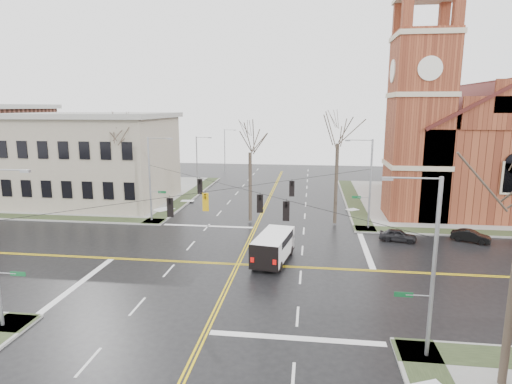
# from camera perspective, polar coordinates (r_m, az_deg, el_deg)

# --- Properties ---
(ground) EXTENTS (120.00, 120.00, 0.00)m
(ground) POSITION_cam_1_polar(r_m,az_deg,el_deg) (34.41, -2.43, -9.60)
(ground) COLOR black
(ground) RESTS_ON ground
(sidewalks) EXTENTS (80.00, 80.00, 0.17)m
(sidewalks) POSITION_cam_1_polar(r_m,az_deg,el_deg) (34.39, -2.44, -9.48)
(sidewalks) COLOR gray
(sidewalks) RESTS_ON ground
(road_markings) EXTENTS (100.00, 100.00, 0.01)m
(road_markings) POSITION_cam_1_polar(r_m,az_deg,el_deg) (34.41, -2.43, -9.59)
(road_markings) COLOR gold
(road_markings) RESTS_ON ground
(church) EXTENTS (24.28, 27.48, 27.50)m
(church) POSITION_cam_1_polar(r_m,az_deg,el_deg) (59.74, 26.32, 6.46)
(church) COLOR #612819
(church) RESTS_ON ground
(civic_building_a) EXTENTS (18.00, 14.00, 11.00)m
(civic_building_a) POSITION_cam_1_polar(r_m,az_deg,el_deg) (58.95, -20.58, 3.99)
(civic_building_a) COLOR gray
(civic_building_a) RESTS_ON ground
(signal_pole_ne) EXTENTS (2.75, 0.22, 9.00)m
(signal_pole_ne) POSITION_cam_1_polar(r_m,az_deg,el_deg) (44.16, 14.79, 1.38)
(signal_pole_ne) COLOR gray
(signal_pole_ne) RESTS_ON ground
(signal_pole_nw) EXTENTS (2.75, 0.22, 9.00)m
(signal_pole_nw) POSITION_cam_1_polar(r_m,az_deg,el_deg) (46.93, -13.79, 2.00)
(signal_pole_nw) COLOR gray
(signal_pole_nw) RESTS_ON ground
(signal_pole_se) EXTENTS (2.75, 0.22, 9.00)m
(signal_pole_se) POSITION_cam_1_polar(r_m,az_deg,el_deg) (22.21, 22.22, -8.83)
(signal_pole_se) COLOR gray
(signal_pole_se) RESTS_ON ground
(span_wires) EXTENTS (23.02, 23.02, 0.03)m
(span_wires) POSITION_cam_1_polar(r_m,az_deg,el_deg) (32.72, -2.52, 0.60)
(span_wires) COLOR black
(span_wires) RESTS_ON ground
(traffic_signals) EXTENTS (8.21, 8.26, 1.30)m
(traffic_signals) POSITION_cam_1_polar(r_m,az_deg,el_deg) (32.23, -2.72, -0.93)
(traffic_signals) COLOR black
(traffic_signals) RESTS_ON ground
(streetlight_north_a) EXTENTS (2.30, 0.20, 8.00)m
(streetlight_north_a) POSITION_cam_1_polar(r_m,az_deg,el_deg) (62.32, -7.75, 4.01)
(streetlight_north_a) COLOR gray
(streetlight_north_a) RESTS_ON ground
(streetlight_north_b) EXTENTS (2.30, 0.20, 8.00)m
(streetlight_north_b) POSITION_cam_1_polar(r_m,az_deg,el_deg) (81.67, -4.10, 5.79)
(streetlight_north_b) COLOR gray
(streetlight_north_b) RESTS_ON ground
(cargo_van) EXTENTS (3.23, 6.20, 2.25)m
(cargo_van) POSITION_cam_1_polar(r_m,az_deg,el_deg) (34.78, 2.43, -7.05)
(cargo_van) COLOR white
(cargo_van) RESTS_ON ground
(parked_car_a) EXTENTS (3.56, 2.02, 1.14)m
(parked_car_a) POSITION_cam_1_polar(r_m,az_deg,el_deg) (41.94, 18.39, -5.49)
(parked_car_a) COLOR black
(parked_car_a) RESTS_ON ground
(parked_car_b) EXTENTS (3.55, 2.48, 1.11)m
(parked_car_b) POSITION_cam_1_polar(r_m,az_deg,el_deg) (44.30, 26.72, -5.28)
(parked_car_b) COLOR black
(parked_car_b) RESTS_ON ground
(tree_nw_far) EXTENTS (4.00, 4.00, 12.31)m
(tree_nw_far) POSITION_cam_1_polar(r_m,az_deg,el_deg) (50.12, -17.30, 6.94)
(tree_nw_far) COLOR #382D24
(tree_nw_far) RESTS_ON ground
(tree_nw_near) EXTENTS (4.00, 4.00, 11.09)m
(tree_nw_near) POSITION_cam_1_polar(r_m,az_deg,el_deg) (45.07, -0.80, 5.90)
(tree_nw_near) COLOR #382D24
(tree_nw_near) RESTS_ON ground
(tree_ne) EXTENTS (4.00, 4.00, 12.64)m
(tree_ne) POSITION_cam_1_polar(r_m,az_deg,el_deg) (44.72, 10.85, 7.08)
(tree_ne) COLOR #382D24
(tree_ne) RESTS_ON ground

